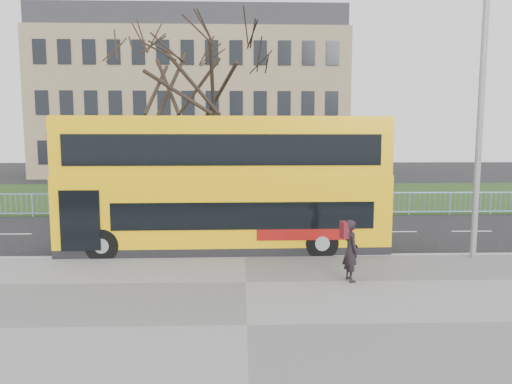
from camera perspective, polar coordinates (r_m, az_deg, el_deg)
ground at (r=15.41m, az=-1.40°, el=-6.96°), size 120.00×120.00×0.00m
pavement at (r=8.96m, az=-1.13°, el=-16.64°), size 80.00×10.50×0.12m
kerb at (r=13.89m, az=-1.36°, el=-8.17°), size 80.00×0.20×0.14m
grass_verge at (r=29.51m, az=-1.57°, el=-0.44°), size 80.00×15.40×0.08m
guard_railing at (r=21.80m, az=-1.51°, el=-1.53°), size 40.00×0.12×1.10m
bare_tree at (r=25.26m, az=-8.54°, el=11.44°), size 8.01×8.01×11.45m
civic_building at (r=50.35m, az=-7.46°, el=10.29°), size 30.00×15.00×14.00m
yellow_bus at (r=14.55m, az=-3.93°, el=1.28°), size 10.14×2.59×4.23m
pedestrian at (r=11.54m, az=11.76°, el=-7.16°), size 0.46×0.61×1.53m
street_lamp at (r=14.68m, az=26.00°, el=11.18°), size 1.87×0.33×8.81m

